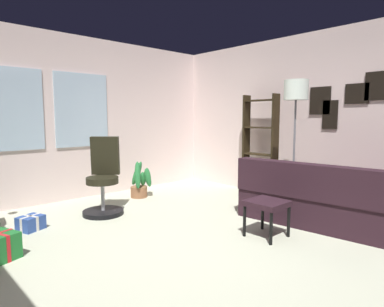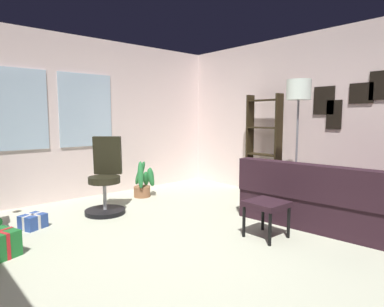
# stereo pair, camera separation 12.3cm
# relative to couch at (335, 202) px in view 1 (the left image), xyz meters

# --- Properties ---
(ground_plane) EXTENTS (5.35, 6.07, 0.10)m
(ground_plane) POSITION_rel_couch_xyz_m (-1.86, 0.47, -0.33)
(ground_plane) COLOR beige
(wall_back_with_windows) EXTENTS (5.35, 0.12, 2.68)m
(wall_back_with_windows) POSITION_rel_couch_xyz_m (-1.88, 3.55, 1.07)
(wall_back_with_windows) COLOR silver
(wall_back_with_windows) RESTS_ON ground_plane
(wall_right_with_frames) EXTENTS (0.12, 6.07, 2.68)m
(wall_right_with_frames) POSITION_rel_couch_xyz_m (0.87, 0.47, 1.06)
(wall_right_with_frames) COLOR silver
(wall_right_with_frames) RESTS_ON ground_plane
(couch) EXTENTS (1.76, 2.11, 0.80)m
(couch) POSITION_rel_couch_xyz_m (0.00, 0.00, 0.00)
(couch) COLOR black
(couch) RESTS_ON ground_plane
(footstool) EXTENTS (0.41, 0.41, 0.42)m
(footstool) POSITION_rel_couch_xyz_m (-1.04, 0.32, 0.08)
(footstool) COLOR black
(footstool) RESTS_ON ground_plane
(gift_box_blue) EXTENTS (0.33, 0.31, 0.18)m
(gift_box_blue) POSITION_rel_couch_xyz_m (-2.94, 2.39, -0.19)
(gift_box_blue) COLOR #2D4C99
(gift_box_blue) RESTS_ON ground_plane
(office_chair) EXTENTS (0.59, 0.59, 1.08)m
(office_chair) POSITION_rel_couch_xyz_m (-1.94, 2.42, 0.15)
(office_chair) COLOR black
(office_chair) RESTS_ON ground_plane
(bookshelf) EXTENTS (0.18, 0.64, 1.74)m
(bookshelf) POSITION_rel_couch_xyz_m (0.60, 1.59, 0.48)
(bookshelf) COLOR black
(bookshelf) RESTS_ON ground_plane
(floor_lamp) EXTENTS (0.34, 0.34, 1.88)m
(floor_lamp) POSITION_rel_couch_xyz_m (0.14, 0.68, 1.31)
(floor_lamp) COLOR slate
(floor_lamp) RESTS_ON ground_plane
(potted_plant) EXTENTS (0.42, 0.41, 0.64)m
(potted_plant) POSITION_rel_couch_xyz_m (-1.02, 2.86, -0.03)
(potted_plant) COLOR #925F3F
(potted_plant) RESTS_ON ground_plane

